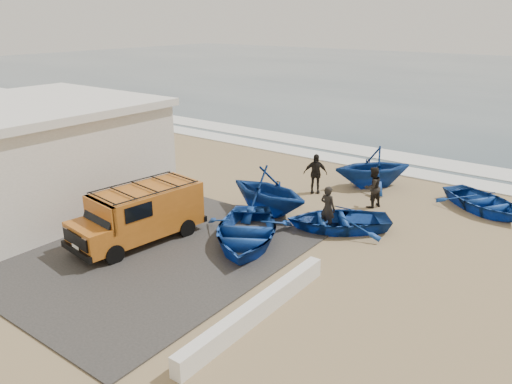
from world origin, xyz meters
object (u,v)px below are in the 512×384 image
Objects in this scene: van at (140,213)px; boat_mid_left at (268,190)px; parapet at (257,309)px; fisherman_back at (315,173)px; building at (25,156)px; boat_far_right at (483,202)px; boat_near_left at (245,232)px; fisherman_front at (328,208)px; fisherman_middle at (372,187)px; boat_far_left at (373,167)px; boat_near_right at (338,220)px.

van is 1.31× the size of boat_mid_left.
fisherman_back is (-3.84, 9.50, 0.62)m from parapet.
building is 2.55× the size of boat_mid_left.
van is at bearing 166.87° from parapet.
boat_far_right reaches higher than parapet.
parapet is 7.49m from boat_mid_left.
van is at bearing -140.66° from fisherman_back.
parapet is at bearing -102.87° from fisherman_back.
fisherman_back is (2.28, 8.07, -0.17)m from van.
van is 3.71m from boat_near_left.
fisherman_back reaches higher than parapet.
fisherman_middle is at bearing -88.77° from fisherman_front.
boat_far_left is at bearing -12.68° from boat_mid_left.
parapet is at bearing -5.72° from van.
van reaches higher than fisherman_back.
boat_near_left is 2.49× the size of fisherman_back.
fisherman_back is at bearing 44.46° from building.
boat_mid_left is at bearing 123.36° from parapet.
building reaches higher than boat_far_left.
parapet is at bearing -4.58° from building.
boat_near_right reaches higher than parapet.
boat_far_left reaches higher than fisherman_front.
boat_far_left is 2.10× the size of fisherman_middle.
parapet is 1.66× the size of boat_far_left.
boat_near_left is (-3.05, 3.41, 0.19)m from parapet.
parapet is 11.99m from boat_far_right.
fisherman_front is at bearing 15.94° from fisherman_middle.
building is 12.68m from parapet.
parapet is 1.59× the size of boat_far_right.
boat_near_left is at bearing 14.28° from building.
boat_near_left is 6.16m from fisherman_back.
building is 1.57× the size of parapet.
van is at bearing -69.00° from boat_far_left.
boat_far_left is at bearing 19.55° from fisherman_back.
boat_mid_left is at bearing -67.26° from boat_far_left.
boat_mid_left is 2.73m from fisherman_front.
building is 14.24m from fisherman_middle.
building is at bearing -168.77° from van.
fisherman_back is at bearing -175.34° from boat_near_right.
building reaches higher than boat_mid_left.
van is 1.28× the size of boat_near_right.
boat_mid_left is (2.02, 4.80, -0.10)m from van.
fisherman_middle is (0.01, 2.92, 0.47)m from boat_near_right.
boat_far_right is (6.89, 5.43, -0.58)m from boat_mid_left.
fisherman_front is at bearing 52.46° from van.
building is 5.45× the size of fisherman_middle.
boat_far_right is at bearing -45.39° from boat_mid_left.
fisherman_front is (-1.37, 6.18, 0.58)m from parapet.
boat_near_left is 2.59× the size of fisherman_middle.
fisherman_middle is (3.05, 3.13, -0.11)m from boat_mid_left.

